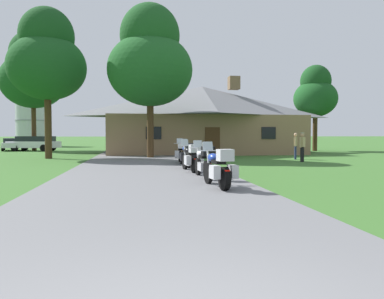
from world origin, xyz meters
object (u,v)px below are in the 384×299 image
Objects in this scene: tree_left_far at (33,73)px; motorcycle_blue_nearest_to_camera at (219,169)px; tree_right_of_lodge at (315,94)px; parked_white_suv_far_left at (34,143)px; bystander_tan_shirt_near_lodge at (295,145)px; tree_by_lodge_front at (150,60)px; motorcycle_black_third_in_row at (191,158)px; tree_left_near at (47,58)px; parked_white_sedan_far_left at (13,144)px; motorcycle_blue_fourth_in_row at (187,155)px; bystander_tan_shirt_beside_signpost at (302,145)px; motorcycle_white_second_in_row at (204,162)px; motorcycle_black_farthest_in_row at (181,153)px; metal_silo_distant at (32,117)px.

motorcycle_blue_nearest_to_camera is at bearing -66.35° from tree_left_far.
parked_white_suv_far_left is at bearing 172.45° from tree_right_of_lodge.
bystander_tan_shirt_near_lodge is 10.85m from tree_by_lodge_front.
parked_white_suv_far_left is at bearing 110.63° from motorcycle_black_third_in_row.
tree_left_far reaches higher than tree_right_of_lodge.
bystander_tan_shirt_near_lodge is 0.17× the size of tree_left_near.
parked_white_sedan_far_left is (-2.36, 1.36, -0.13)m from parked_white_suv_far_left.
motorcycle_blue_nearest_to_camera is at bearing -96.27° from motorcycle_black_third_in_row.
motorcycle_blue_fourth_in_row is 0.46× the size of parked_white_sedan_far_left.
parked_white_suv_far_left reaches higher than motorcycle_blue_nearest_to_camera.
bystander_tan_shirt_beside_signpost is (7.07, 9.90, 0.34)m from motorcycle_blue_nearest_to_camera.
motorcycle_white_second_in_row is 16.02m from tree_left_near.
motorcycle_white_second_in_row is at bearing -88.32° from motorcycle_black_farthest_in_row.
motorcycle_white_second_in_row is 0.18× the size of tree_left_far.
parked_white_sedan_far_left is at bearing 109.89° from motorcycle_blue_nearest_to_camera.
motorcycle_white_second_in_row is 1.00× the size of motorcycle_black_farthest_in_row.
parked_white_sedan_far_left is (-6.25, 13.03, -5.84)m from tree_left_near.
bystander_tan_shirt_near_lodge is 27.15m from parked_white_sedan_far_left.
tree_left_near reaches higher than motorcycle_blue_fourth_in_row.
tree_by_lodge_front is (-1.43, 14.46, 5.84)m from motorcycle_blue_nearest_to_camera.
tree_by_lodge_front is at bearing -151.14° from tree_right_of_lodge.
motorcycle_black_farthest_in_row is 7.12m from bystander_tan_shirt_beside_signpost.
tree_left_far is at bearing 112.24° from motorcycle_white_second_in_row.
tree_left_far is at bearing -105.68° from bystander_tan_shirt_near_lodge.
tree_left_near reaches higher than parked_white_sedan_far_left.
bystander_tan_shirt_beside_signpost is at bearing -119.10° from tree_right_of_lodge.
bystander_tan_shirt_beside_signpost is 0.22× the size of metal_silo_distant.
parked_white_suv_far_left is at bearing -46.26° from parked_white_sedan_far_left.
motorcycle_black_farthest_in_row is 0.18× the size of tree_left_far.
motorcycle_blue_fourth_in_row is (0.02, 6.95, 0.00)m from motorcycle_blue_nearest_to_camera.
tree_right_of_lodge is (14.47, 16.29, 4.84)m from motorcycle_blue_fourth_in_row.
motorcycle_blue_fourth_in_row is at bearing -134.00° from parked_white_suv_far_left.
bystander_tan_shirt_beside_signpost is (7.18, 5.15, 0.34)m from motorcycle_black_third_in_row.
tree_right_of_lodge is (6.90, 11.23, 4.52)m from bystander_tan_shirt_near_lodge.
tree_left_near reaches higher than motorcycle_blue_nearest_to_camera.
tree_left_far reaches higher than tree_left_near.
bystander_tan_shirt_near_lodge is (7.59, 12.01, 0.32)m from motorcycle_blue_nearest_to_camera.
bystander_tan_shirt_near_lodge is 16.85m from tree_left_near.
parked_white_sedan_far_left is (-21.86, 16.09, -0.29)m from bystander_tan_shirt_near_lodge.
bystander_tan_shirt_beside_signpost is at bearing 42.83° from motorcycle_white_second_in_row.
motorcycle_blue_nearest_to_camera is 1.00× the size of motorcycle_blue_fourth_in_row.
motorcycle_black_farthest_in_row is at bearing -63.86° from metal_silo_distant.
parked_white_suv_far_left is at bearing 112.73° from motorcycle_white_second_in_row.
tree_left_far is (-10.86, 13.60, 1.07)m from tree_by_lodge_front.
motorcycle_blue_fourth_in_row is 0.18× the size of tree_left_far.
tree_left_near is at bearing 118.56° from bystander_tan_shirt_beside_signpost.
tree_by_lodge_front reaches higher than parked_white_sedan_far_left.
motorcycle_black_farthest_in_row is at bearing -69.32° from parked_white_sedan_far_left.
tree_left_near is (-8.04, 8.12, 5.87)m from motorcycle_blue_fourth_in_row.
motorcycle_blue_fourth_in_row is 0.21× the size of tree_left_near.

